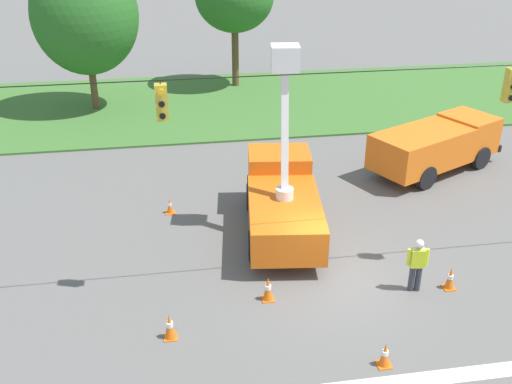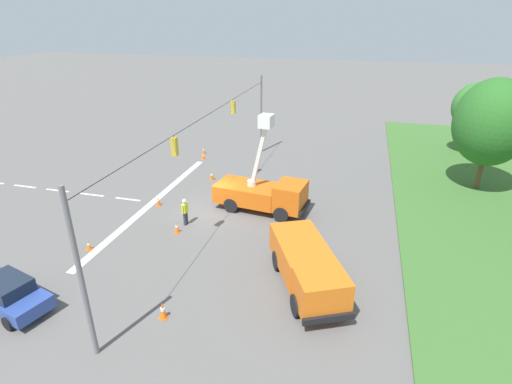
{
  "view_description": "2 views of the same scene",
  "coord_description": "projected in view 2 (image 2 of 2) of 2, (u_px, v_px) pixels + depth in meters",
  "views": [
    {
      "loc": [
        -4.75,
        -15.04,
        10.82
      ],
      "look_at": [
        -1.92,
        2.71,
        1.87
      ],
      "focal_mm": 42.0,
      "sensor_mm": 36.0,
      "label": 1
    },
    {
      "loc": [
        22.76,
        9.15,
        12.26
      ],
      "look_at": [
        -0.64,
        2.84,
        1.4
      ],
      "focal_mm": 28.0,
      "sensor_mm": 36.0,
      "label": 2
    }
  ],
  "objects": [
    {
      "name": "signal_gantry",
      "position": [
        210.0,
        151.0,
        25.49
      ],
      "size": [
        26.2,
        0.33,
        7.2
      ],
      "color": "slate",
      "rests_on": "ground"
    },
    {
      "name": "traffic_cone_lane_edge_b",
      "position": [
        158.0,
        201.0,
        27.73
      ],
      "size": [
        0.36,
        0.36,
        0.72
      ],
      "color": "orange",
      "rests_on": "ground"
    },
    {
      "name": "traffic_cone_foreground_right",
      "position": [
        214.0,
        191.0,
        29.11
      ],
      "size": [
        0.36,
        0.36,
        0.78
      ],
      "color": "orange",
      "rests_on": "ground"
    },
    {
      "name": "ground_plane",
      "position": [
        213.0,
        210.0,
        27.24
      ],
      "size": [
        200.0,
        200.0,
        0.0
      ],
      "primitive_type": "plane",
      "color": "#605E5B"
    },
    {
      "name": "traffic_cone_far_left",
      "position": [
        203.0,
        156.0,
        36.59
      ],
      "size": [
        0.36,
        0.36,
        0.65
      ],
      "color": "orange",
      "rests_on": "ground"
    },
    {
      "name": "traffic_cone_foreground_left",
      "position": [
        177.0,
        227.0,
        24.28
      ],
      "size": [
        0.36,
        0.36,
        0.73
      ],
      "color": "orange",
      "rests_on": "ground"
    },
    {
      "name": "traffic_cone_mid_right",
      "position": [
        163.0,
        310.0,
        17.43
      ],
      "size": [
        0.36,
        0.36,
        0.81
      ],
      "color": "orange",
      "rests_on": "ground"
    },
    {
      "name": "grass_verge",
      "position": [
        507.0,
        246.0,
        22.94
      ],
      "size": [
        56.0,
        12.0,
        0.1
      ],
      "primitive_type": "cube",
      "color": "#3D6B2D",
      "rests_on": "ground"
    },
    {
      "name": "utility_truck_support_near",
      "position": [
        307.0,
        266.0,
        19.11
      ],
      "size": [
        6.62,
        4.78,
        2.08
      ],
      "color": "orange",
      "rests_on": "ground"
    },
    {
      "name": "sedan_blue",
      "position": [
        8.0,
        293.0,
        17.89
      ],
      "size": [
        2.82,
        4.61,
        1.56
      ],
      "color": "#2D4799",
      "rests_on": "ground"
    },
    {
      "name": "traffic_cone_near_bucket",
      "position": [
        300.0,
        187.0,
        30.13
      ],
      "size": [
        0.36,
        0.36,
        0.61
      ],
      "color": "orange",
      "rests_on": "ground"
    },
    {
      "name": "utility_truck_bucket_lift",
      "position": [
        264.0,
        192.0,
        26.68
      ],
      "size": [
        3.16,
        6.48,
        6.58
      ],
      "color": "orange",
      "rests_on": "ground"
    },
    {
      "name": "lane_markings",
      "position": [
        134.0,
        200.0,
        28.68
      ],
      "size": [
        17.6,
        15.25,
        0.01
      ],
      "color": "silver",
      "rests_on": "ground"
    },
    {
      "name": "road_worker",
      "position": [
        185.0,
        210.0,
        24.97
      ],
      "size": [
        0.64,
        0.3,
        1.77
      ],
      "color": "#383842",
      "rests_on": "ground"
    },
    {
      "name": "traffic_cone_mid_left",
      "position": [
        212.0,
        175.0,
        31.98
      ],
      "size": [
        0.36,
        0.36,
        0.8
      ],
      "color": "orange",
      "rests_on": "ground"
    },
    {
      "name": "traffic_cone_lane_edge_a",
      "position": [
        89.0,
        245.0,
        22.56
      ],
      "size": [
        0.36,
        0.36,
        0.6
      ],
      "color": "orange",
      "rests_on": "ground"
    },
    {
      "name": "tree_far_west",
      "position": [
        478.0,
        107.0,
        36.04
      ],
      "size": [
        4.03,
        4.39,
        6.73
      ],
      "color": "brown",
      "rests_on": "ground"
    },
    {
      "name": "tree_west",
      "position": [
        492.0,
        123.0,
        28.34
      ],
      "size": [
        5.58,
        5.2,
        8.3
      ],
      "color": "brown",
      "rests_on": "ground"
    },
    {
      "name": "traffic_cone_far_right",
      "position": [
        204.0,
        150.0,
        37.99
      ],
      "size": [
        0.36,
        0.36,
        0.73
      ],
      "color": "orange",
      "rests_on": "ground"
    }
  ]
}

